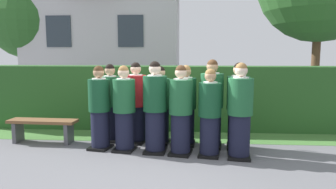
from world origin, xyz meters
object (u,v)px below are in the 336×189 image
Objects in this scene: student_front_row_5 at (240,113)px; student_rear_row_2 at (160,107)px; student_front_row_1 at (124,111)px; student_front_row_2 at (155,109)px; student_rear_row_5 at (238,108)px; wooden_bench at (43,126)px; student_rear_row_4 at (212,106)px; student_in_red_blazer at (136,105)px; student_rear_row_3 at (186,107)px; student_rear_row_0 at (111,105)px; student_front_row_3 at (181,112)px; student_front_row_0 at (100,110)px; student_front_row_4 at (210,115)px.

student_front_row_5 reaches higher than student_rear_row_2.
student_front_row_2 is at bearing -5.16° from student_front_row_1.
student_rear_row_5 is 1.17× the size of wooden_bench.
student_front_row_1 is at bearing 174.84° from student_front_row_2.
student_front_row_1 is at bearing -167.64° from student_rear_row_4.
student_rear_row_4 reaches higher than student_front_row_2.
student_in_red_blazer is 1.53m from student_rear_row_4.
student_front_row_1 is 0.97× the size of student_rear_row_5.
student_rear_row_3 is 1.13× the size of wooden_bench.
student_rear_row_0 is (-1.01, 0.70, -0.04)m from student_front_row_2.
student_rear_row_4 is at bearing 40.54° from student_front_row_3.
student_front_row_0 is 0.93× the size of student_rear_row_4.
student_rear_row_3 is (1.63, 0.38, 0.00)m from student_front_row_0.
student_rear_row_5 is (2.63, 0.22, 0.03)m from student_front_row_0.
student_front_row_0 is 2.16m from student_rear_row_4.
student_front_row_1 is 0.96× the size of student_front_row_5.
student_in_red_blazer is (-1.97, 0.84, -0.01)m from student_front_row_5.
student_front_row_5 reaches higher than student_front_row_4.
student_rear_row_4 reaches higher than wooden_bench.
student_front_row_0 is 1.20m from student_rear_row_2.
student_front_row_3 is 1.04m from student_front_row_5.
student_rear_row_3 is 0.93× the size of student_rear_row_4.
student_front_row_2 is 1.00m from student_front_row_4.
student_front_row_1 is 1.03× the size of student_front_row_4.
student_rear_row_4 is (0.07, 0.56, 0.07)m from student_front_row_4.
student_rear_row_5 reaches higher than student_rear_row_3.
student_rear_row_0 reaches higher than student_rear_row_2.
student_front_row_2 is 1.02× the size of student_rear_row_5.
student_in_red_blazer is at bearing 174.66° from student_rear_row_2.
student_rear_row_0 is at bearing 123.27° from student_front_row_1.
student_rear_row_3 is 0.52m from student_rear_row_4.
student_front_row_2 is at bearing -34.58° from student_rear_row_0.
student_in_red_blazer is 1.03× the size of student_rear_row_3.
student_front_row_4 is 0.97× the size of student_rear_row_0.
student_front_row_5 reaches higher than student_rear_row_0.
student_rear_row_0 is 1.01× the size of student_rear_row_3.
student_front_row_1 reaches higher than wooden_bench.
student_rear_row_2 is 0.92× the size of student_rear_row_4.
student_rear_row_0 is (0.07, 0.56, 0.01)m from student_front_row_0.
student_rear_row_4 is at bearing 173.08° from student_rear_row_5.
student_front_row_2 is at bearing -53.66° from student_in_red_blazer.
student_front_row_0 is 1.01× the size of student_rear_row_2.
student_front_row_5 is 3.95m from wooden_bench.
student_front_row_4 is (2.07, -0.28, -0.02)m from student_front_row_0.
student_front_row_1 is 0.98× the size of student_in_red_blazer.
student_rear_row_4 reaches higher than student_rear_row_2.
student_front_row_0 is at bearing 172.31° from student_front_row_4.
student_front_row_3 reaches higher than student_rear_row_2.
student_rear_row_5 is at bearing 12.83° from student_front_row_2.
student_rear_row_3 is at bearing -6.48° from student_in_red_blazer.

